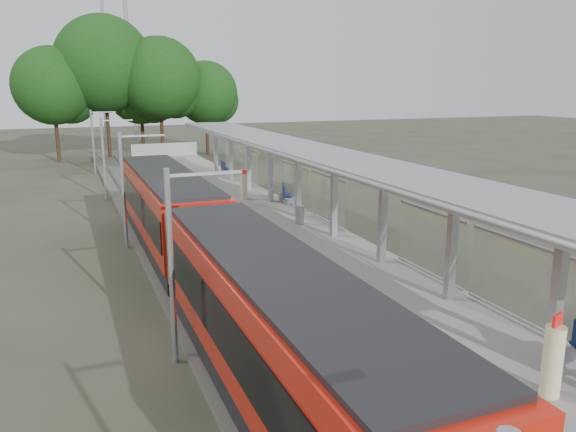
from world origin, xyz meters
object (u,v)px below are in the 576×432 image
object	(u,v)px
info_pillar_far	(244,187)
litter_bin	(300,215)
bench_mid	(285,193)
train	(204,246)
info_pillar_near	(553,361)
bench_far	(225,168)

from	to	relation	value
info_pillar_far	litter_bin	world-z (taller)	info_pillar_far
bench_mid	info_pillar_far	bearing A→B (deg)	152.58
bench_mid	litter_bin	xyz separation A→B (m)	(-1.15, -4.73, -0.13)
train	litter_bin	size ratio (longest dim) A/B	31.48
info_pillar_far	litter_bin	size ratio (longest dim) A/B	1.94
bench_mid	info_pillar_near	world-z (taller)	info_pillar_near
train	info_pillar_near	distance (m)	11.46
bench_mid	bench_far	bearing A→B (deg)	111.57
train	bench_far	bearing A→B (deg)	72.63
bench_far	info_pillar_far	size ratio (longest dim) A/B	0.84
train	info_pillar_near	world-z (taller)	train
info_pillar_near	info_pillar_far	bearing A→B (deg)	69.71
info_pillar_near	info_pillar_far	size ratio (longest dim) A/B	1.10
bench_mid	info_pillar_near	distance (m)	20.73
train	info_pillar_far	size ratio (longest dim) A/B	16.24
train	bench_mid	bearing A→B (deg)	55.44
train	info_pillar_near	xyz separation A→B (m)	(5.00, -10.31, -0.24)
train	litter_bin	bearing A→B (deg)	43.14
bench_far	info_pillar_far	world-z (taller)	info_pillar_far
bench_far	litter_bin	xyz separation A→B (m)	(-0.74, -15.82, -0.07)
bench_mid	info_pillar_near	size ratio (longest dim) A/B	0.89
train	litter_bin	world-z (taller)	train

